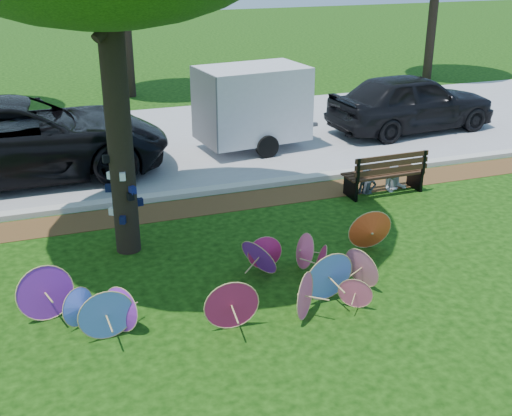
{
  "coord_description": "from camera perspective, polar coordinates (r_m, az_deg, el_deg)",
  "views": [
    {
      "loc": [
        -2.97,
        -7.75,
        5.22
      ],
      "look_at": [
        0.5,
        2.0,
        0.9
      ],
      "focal_mm": 45.0,
      "sensor_mm": 36.0,
      "label": 1
    }
  ],
  "objects": [
    {
      "name": "park_bench",
      "position": [
        14.53,
        11.22,
        3.17
      ],
      "size": [
        1.86,
        0.74,
        0.96
      ],
      "primitive_type": null,
      "rotation": [
        0.0,
        0.0,
        0.02
      ],
      "color": "black",
      "rests_on": "ground"
    },
    {
      "name": "ground",
      "position": [
        9.81,
        1.18,
        -9.51
      ],
      "size": [
        90.0,
        90.0,
        0.0
      ],
      "primitive_type": "plane",
      "color": "black",
      "rests_on": "ground"
    },
    {
      "name": "street",
      "position": [
        18.12,
        -9.37,
        5.62
      ],
      "size": [
        90.0,
        8.0,
        0.01
      ],
      "primitive_type": "cube",
      "color": "gray",
      "rests_on": "ground"
    },
    {
      "name": "cargo_trailer",
      "position": [
        17.17,
        -0.31,
        9.3
      ],
      "size": [
        2.92,
        2.04,
        2.51
      ],
      "primitive_type": "cube",
      "rotation": [
        0.0,
        0.0,
        0.12
      ],
      "color": "silver",
      "rests_on": "ground"
    },
    {
      "name": "black_van",
      "position": [
        16.04,
        -20.15,
        5.8
      ],
      "size": [
        6.86,
        3.23,
        1.9
      ],
      "primitive_type": "imported",
      "rotation": [
        0.0,
        0.0,
        1.58
      ],
      "color": "black",
      "rests_on": "ground"
    },
    {
      "name": "parasol_pile",
      "position": [
        10.04,
        -0.8,
        -6.16
      ],
      "size": [
        6.51,
        2.19,
        0.87
      ],
      "color": "#5778EC",
      "rests_on": "ground"
    },
    {
      "name": "person_left",
      "position": [
        14.37,
        9.95,
        3.44
      ],
      "size": [
        0.48,
        0.38,
        1.15
      ],
      "primitive_type": "imported",
      "rotation": [
        0.0,
        0.0,
        -0.29
      ],
      "color": "#313843",
      "rests_on": "ground"
    },
    {
      "name": "mulch_strip",
      "position": [
        13.64,
        -5.51,
        0.07
      ],
      "size": [
        90.0,
        1.0,
        0.01
      ],
      "primitive_type": "cube",
      "color": "#472D16",
      "rests_on": "ground"
    },
    {
      "name": "person_right",
      "position": [
        14.72,
        12.33,
        3.67
      ],
      "size": [
        0.67,
        0.61,
        1.13
      ],
      "primitive_type": "imported",
      "rotation": [
        0.0,
        0.0,
        -0.41
      ],
      "color": "#B4B5BD",
      "rests_on": "ground"
    },
    {
      "name": "dark_pickup",
      "position": [
        19.56,
        13.68,
        9.13
      ],
      "size": [
        5.2,
        2.44,
        1.72
      ],
      "primitive_type": "imported",
      "rotation": [
        0.0,
        0.0,
        1.65
      ],
      "color": "black",
      "rests_on": "ground"
    },
    {
      "name": "curb",
      "position": [
        14.25,
        -6.22,
        1.29
      ],
      "size": [
        90.0,
        0.3,
        0.12
      ],
      "primitive_type": "cube",
      "color": "#B7B5AD",
      "rests_on": "ground"
    }
  ]
}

